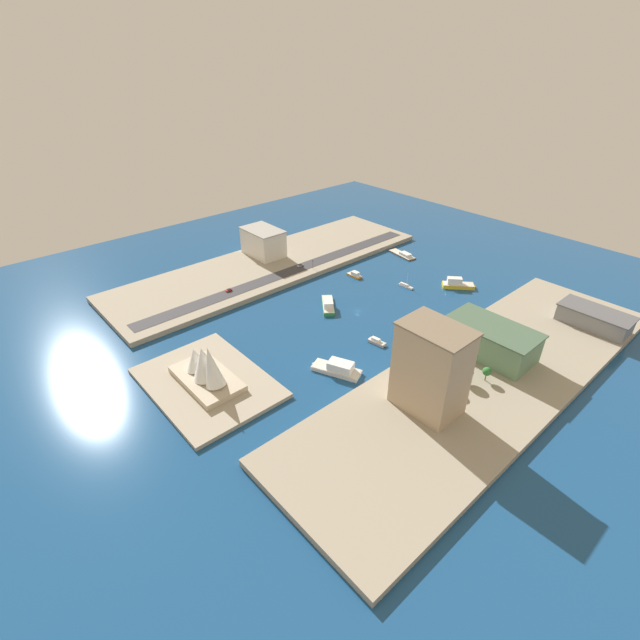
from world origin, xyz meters
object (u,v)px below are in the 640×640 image
yacht_sleek_gray (377,342)px  apartment_midrise_tan (431,369)px  water_taxi_orange (355,275)px  ferry_green_doubledeck (328,304)px  opera_landmark (205,368)px  barge_flat_brown (403,254)px  pickup_red (229,290)px  sailboat_small_white (406,286)px  warehouse_low_gray (594,318)px  terminal_long_green (491,340)px  ferry_white_commuter (338,368)px  hotel_broad_white (263,242)px  sedan_silver (300,265)px  ferry_yellow_fast (457,284)px  traffic_light_waterfront (313,263)px

yacht_sleek_gray → apartment_midrise_tan: apartment_midrise_tan is taller
water_taxi_orange → ferry_green_doubledeck: bearing=114.6°
opera_landmark → barge_flat_brown: bearing=-78.9°
ferry_green_doubledeck → pickup_red: (54.09, 37.60, 1.96)m
sailboat_small_white → apartment_midrise_tan: bearing=133.1°
apartment_midrise_tan → barge_flat_brown: bearing=-47.4°
sailboat_small_white → warehouse_low_gray: warehouse_low_gray is taller
terminal_long_green → opera_landmark: opera_landmark is taller
ferry_white_commuter → water_taxi_orange: bearing=-49.7°
hotel_broad_white → warehouse_low_gray: bearing=-159.1°
terminal_long_green → sedan_silver: bearing=1.8°
ferry_white_commuter → warehouse_low_gray: bearing=-116.8°
warehouse_low_gray → sailboat_small_white: bearing=18.9°
ferry_green_doubledeck → water_taxi_orange: size_ratio=1.82×
ferry_white_commuter → opera_landmark: 64.08m
sedan_silver → ferry_white_commuter: bearing=149.4°
barge_flat_brown → ferry_green_doubledeck: 100.25m
terminal_long_green → pickup_red: (148.22, 63.51, -7.25)m
terminal_long_green → warehouse_low_gray: bearing=-110.3°
ferry_white_commuter → pickup_red: (105.59, -2.89, 1.59)m
yacht_sleek_gray → opera_landmark: (30.50, 86.72, 8.81)m
ferry_yellow_fast → hotel_broad_white: hotel_broad_white is taller
barge_flat_brown → opera_landmark: (-37.75, 191.77, 8.91)m
ferry_green_doubledeck → opera_landmark: bearing=100.1°
sedan_silver → opera_landmark: size_ratio=0.13×
sailboat_small_white → traffic_light_waterfront: (58.54, 31.93, 6.68)m
sailboat_small_white → warehouse_low_gray: size_ratio=0.31×
hotel_broad_white → warehouse_low_gray: hotel_broad_white is taller
ferry_yellow_fast → sailboat_small_white: sailboat_small_white is taller
warehouse_low_gray → opera_landmark: 213.92m
terminal_long_green → ferry_yellow_fast: bearing=-45.5°
warehouse_low_gray → ferry_white_commuter: bearing=63.2°
water_taxi_orange → sedan_silver: (33.11, 22.27, 2.66)m
ferry_yellow_fast → ferry_white_commuter: bearing=96.5°
ferry_white_commuter → water_taxi_orange: ferry_white_commuter is taller
traffic_light_waterfront → pickup_red: bearing=81.3°
yacht_sleek_gray → hotel_broad_white: 137.80m
barge_flat_brown → sailboat_small_white: (-35.28, 40.13, -0.17)m
hotel_broad_white → ferry_yellow_fast: bearing=-151.3°
traffic_light_waterfront → sedan_silver: bearing=27.3°
ferry_yellow_fast → terminal_long_green: (-56.72, 57.62, 8.99)m
sailboat_small_white → sedan_silver: size_ratio=2.36×
apartment_midrise_tan → opera_landmark: 103.21m
ferry_green_doubledeck → sailboat_small_white: bearing=-103.8°
barge_flat_brown → warehouse_low_gray: warehouse_low_gray is taller
hotel_broad_white → terminal_long_green: (-182.46, -11.10, -1.91)m
sedan_silver → traffic_light_waterfront: bearing=-152.7°
ferry_yellow_fast → hotel_broad_white: bearing=28.7°
barge_flat_brown → hotel_broad_white: (67.27, 83.20, 12.21)m
hotel_broad_white → warehouse_low_gray: size_ratio=0.86×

